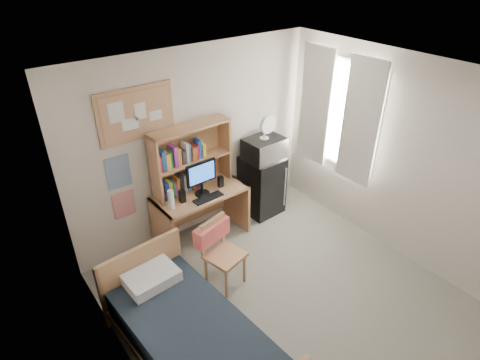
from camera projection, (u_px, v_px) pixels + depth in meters
floor at (299, 311)px, 4.60m from camera, size 3.60×4.20×0.02m
ceiling at (323, 89)px, 3.26m from camera, size 3.60×4.20×0.02m
wall_back at (196, 144)px, 5.36m from camera, size 3.60×0.04×2.60m
wall_left at (138, 305)px, 2.99m from camera, size 0.04×4.20×2.60m
wall_right at (414, 165)px, 4.85m from camera, size 0.04×4.20×2.60m
window_unit at (338, 114)px, 5.50m from camera, size 0.10×1.40×1.70m
curtain_left at (360, 123)px, 5.21m from camera, size 0.04×0.55×1.70m
curtain_right at (315, 106)px, 5.76m from camera, size 0.04×0.55×1.70m
bulletin_board at (136, 114)px, 4.63m from camera, size 0.94×0.03×0.64m
poster_wave at (118, 172)px, 4.81m from camera, size 0.30×0.01×0.42m
poster_japan at (124, 204)px, 5.06m from camera, size 0.28×0.01×0.36m
desk at (201, 216)px, 5.51m from camera, size 1.26×0.65×0.78m
desk_chair at (225, 255)px, 4.74m from camera, size 0.54×0.54×0.89m
mini_fridge at (262, 185)px, 6.08m from camera, size 0.56×0.56×0.92m
bed at (195, 344)px, 3.90m from camera, size 1.08×1.97×0.52m
hutch at (192, 158)px, 5.19m from camera, size 1.10×0.30×0.89m
monitor at (201, 179)px, 5.16m from camera, size 0.43×0.04×0.46m
keyboard at (208, 198)px, 5.18m from camera, size 0.41×0.14×0.02m
speaker_left at (182, 196)px, 5.07m from camera, size 0.07×0.07×0.17m
speaker_right at (221, 182)px, 5.40m from camera, size 0.06×0.06×0.15m
water_bottle at (171, 200)px, 4.93m from camera, size 0.08×0.08×0.26m
hoodie at (212, 232)px, 4.72m from camera, size 0.51×0.26×0.23m
microwave at (264, 149)px, 5.75m from camera, size 0.57×0.44×0.32m
desk_fan at (265, 128)px, 5.59m from camera, size 0.27×0.27×0.33m
pillow at (152, 278)px, 4.22m from camera, size 0.56×0.41×0.13m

